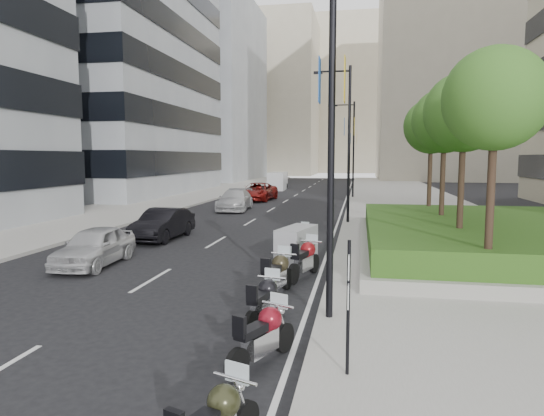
% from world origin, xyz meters
% --- Properties ---
extents(ground, '(160.00, 160.00, 0.00)m').
position_xyz_m(ground, '(0.00, 0.00, 0.00)').
color(ground, black).
rests_on(ground, ground).
extents(sidewalk_right, '(10.00, 100.00, 0.15)m').
position_xyz_m(sidewalk_right, '(9.00, 30.00, 0.07)').
color(sidewalk_right, '#9E9B93').
rests_on(sidewalk_right, ground).
extents(sidewalk_left, '(8.00, 100.00, 0.15)m').
position_xyz_m(sidewalk_left, '(-12.00, 30.00, 0.07)').
color(sidewalk_left, '#9E9B93').
rests_on(sidewalk_left, ground).
extents(lane_edge, '(0.12, 100.00, 0.01)m').
position_xyz_m(lane_edge, '(3.70, 30.00, 0.01)').
color(lane_edge, silver).
rests_on(lane_edge, ground).
extents(lane_centre, '(0.12, 100.00, 0.01)m').
position_xyz_m(lane_centre, '(-1.50, 30.00, 0.01)').
color(lane_centre, silver).
rests_on(lane_centre, ground).
extents(building_grey_mid, '(22.00, 26.00, 40.00)m').
position_xyz_m(building_grey_mid, '(-24.00, 38.00, 20.00)').
color(building_grey_mid, gray).
rests_on(building_grey_mid, ground).
extents(building_grey_far, '(22.00, 26.00, 30.00)m').
position_xyz_m(building_grey_far, '(-24.00, 70.00, 15.00)').
color(building_grey_far, gray).
rests_on(building_grey_far, ground).
extents(building_cream_right, '(28.00, 24.00, 36.00)m').
position_xyz_m(building_cream_right, '(22.00, 80.00, 18.00)').
color(building_cream_right, '#B7AD93').
rests_on(building_cream_right, ground).
extents(building_cream_left, '(26.00, 24.00, 34.00)m').
position_xyz_m(building_cream_left, '(-18.00, 100.00, 17.00)').
color(building_cream_left, '#B7AD93').
rests_on(building_cream_left, ground).
extents(building_cream_centre, '(30.00, 24.00, 38.00)m').
position_xyz_m(building_cream_centre, '(2.00, 120.00, 19.00)').
color(building_cream_centre, '#B7AD93').
rests_on(building_cream_centre, ground).
extents(planter, '(10.00, 14.00, 0.40)m').
position_xyz_m(planter, '(10.00, 10.00, 0.35)').
color(planter, gray).
rests_on(planter, sidewalk_right).
extents(hedge, '(9.40, 13.40, 0.80)m').
position_xyz_m(hedge, '(10.00, 10.00, 0.95)').
color(hedge, '#275117').
rests_on(hedge, planter).
extents(tree_0, '(2.80, 2.80, 6.30)m').
position_xyz_m(tree_0, '(8.50, 4.00, 5.42)').
color(tree_0, '#332319').
rests_on(tree_0, planter).
extents(tree_1, '(2.80, 2.80, 6.30)m').
position_xyz_m(tree_1, '(8.50, 8.00, 5.42)').
color(tree_1, '#332319').
rests_on(tree_1, planter).
extents(tree_2, '(2.80, 2.80, 6.30)m').
position_xyz_m(tree_2, '(8.50, 12.00, 5.42)').
color(tree_2, '#332319').
rests_on(tree_2, planter).
extents(tree_3, '(2.80, 2.80, 6.30)m').
position_xyz_m(tree_3, '(8.50, 16.00, 5.42)').
color(tree_3, '#332319').
rests_on(tree_3, planter).
extents(lamp_post_0, '(2.34, 0.45, 9.00)m').
position_xyz_m(lamp_post_0, '(4.14, 1.00, 5.07)').
color(lamp_post_0, black).
rests_on(lamp_post_0, ground).
extents(lamp_post_1, '(2.34, 0.45, 9.00)m').
position_xyz_m(lamp_post_1, '(4.14, 18.00, 5.07)').
color(lamp_post_1, black).
rests_on(lamp_post_1, ground).
extents(lamp_post_2, '(2.34, 0.45, 9.00)m').
position_xyz_m(lamp_post_2, '(4.14, 36.00, 5.07)').
color(lamp_post_2, black).
rests_on(lamp_post_2, ground).
extents(parking_sign, '(0.06, 0.32, 2.50)m').
position_xyz_m(parking_sign, '(4.80, -2.00, 1.46)').
color(parking_sign, black).
rests_on(parking_sign, ground).
extents(motorcycle_1, '(1.02, 2.00, 1.06)m').
position_xyz_m(motorcycle_1, '(3.24, -1.56, 0.57)').
color(motorcycle_1, black).
rests_on(motorcycle_1, ground).
extents(motorcycle_2, '(0.70, 2.10, 1.05)m').
position_xyz_m(motorcycle_2, '(2.84, 0.51, 0.56)').
color(motorcycle_2, black).
rests_on(motorcycle_2, ground).
extents(motorcycle_3, '(0.81, 2.26, 1.14)m').
position_xyz_m(motorcycle_3, '(2.73, 2.91, 0.61)').
color(motorcycle_3, black).
rests_on(motorcycle_3, ground).
extents(motorcycle_4, '(0.94, 2.24, 1.15)m').
position_xyz_m(motorcycle_4, '(3.26, 5.13, 0.61)').
color(motorcycle_4, black).
rests_on(motorcycle_4, ground).
extents(motorcycle_5, '(1.40, 2.34, 1.33)m').
position_xyz_m(motorcycle_5, '(2.71, 7.30, 0.66)').
color(motorcycle_5, black).
rests_on(motorcycle_5, ground).
extents(motorcycle_6, '(0.81, 1.97, 1.00)m').
position_xyz_m(motorcycle_6, '(2.57, 9.45, 0.54)').
color(motorcycle_6, black).
rests_on(motorcycle_6, ground).
extents(car_a, '(1.84, 4.19, 1.40)m').
position_xyz_m(car_a, '(-4.38, 5.58, 0.70)').
color(car_a, '#BEBDC0').
rests_on(car_a, ground).
extents(car_b, '(1.71, 4.47, 1.46)m').
position_xyz_m(car_b, '(-4.19, 11.26, 0.73)').
color(car_b, black).
rests_on(car_b, ground).
extents(car_c, '(2.50, 5.37, 1.52)m').
position_xyz_m(car_c, '(-4.04, 24.13, 0.76)').
color(car_c, '#B1B1B3').
rests_on(car_c, ground).
extents(car_d, '(2.98, 5.88, 1.59)m').
position_xyz_m(car_d, '(-4.09, 32.27, 0.80)').
color(car_d, maroon).
rests_on(car_d, ground).
extents(delivery_van, '(2.06, 5.03, 2.08)m').
position_xyz_m(delivery_van, '(-4.71, 46.57, 0.97)').
color(delivery_van, silver).
rests_on(delivery_van, ground).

